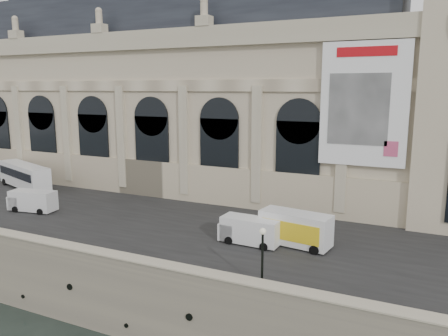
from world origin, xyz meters
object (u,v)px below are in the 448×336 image
object	(u,v)px
van_c	(247,230)
box_truck	(291,228)
bus_left	(24,175)
van_b	(31,201)
lamp_right	(262,259)

from	to	relation	value
van_c	box_truck	world-z (taller)	box_truck
bus_left	van_b	distance (m)	13.27
van_c	box_truck	xyz separation A→B (m)	(3.85, 1.49, 0.29)
van_b	lamp_right	distance (m)	33.39
lamp_right	van_c	bearing A→B (deg)	118.76
van_b	van_c	size ratio (longest dim) A/B	1.01
van_b	box_truck	world-z (taller)	box_truck
van_b	lamp_right	world-z (taller)	lamp_right
van_b	box_truck	size ratio (longest dim) A/B	0.73
bus_left	van_b	xyz separation A→B (m)	(10.47, -8.12, -0.77)
box_truck	lamp_right	world-z (taller)	lamp_right
box_truck	lamp_right	bearing A→B (deg)	-85.55
bus_left	van_c	xyz separation A→B (m)	(38.34, -7.30, -0.75)
bus_left	van_c	world-z (taller)	bus_left
bus_left	van_b	world-z (taller)	bus_left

